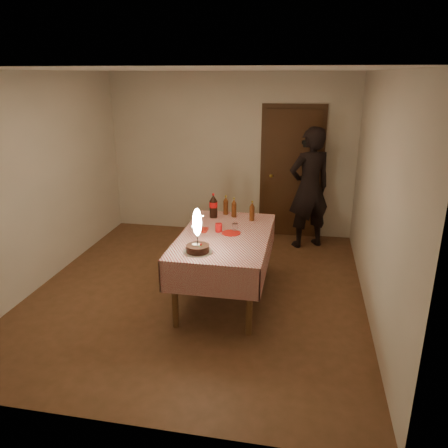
{
  "coord_description": "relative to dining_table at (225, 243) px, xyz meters",
  "views": [
    {
      "loc": [
        1.22,
        -4.73,
        2.56
      ],
      "look_at": [
        0.35,
        -0.16,
        0.95
      ],
      "focal_mm": 35.0,
      "sensor_mm": 36.0,
      "label": 1
    }
  ],
  "objects": [
    {
      "name": "photographer",
      "position": [
        0.94,
        1.89,
        0.22
      ],
      "size": [
        0.8,
        0.72,
        1.84
      ],
      "color": "black",
      "rests_on": "ground"
    },
    {
      "name": "cola_bottle",
      "position": [
        -0.26,
        0.59,
        0.26
      ],
      "size": [
        0.1,
        0.1,
        0.32
      ],
      "color": "black",
      "rests_on": "dining_table"
    },
    {
      "name": "amber_bottle_right",
      "position": [
        0.24,
        0.56,
        0.23
      ],
      "size": [
        0.06,
        0.06,
        0.25
      ],
      "color": "#51250D",
      "rests_on": "dining_table"
    },
    {
      "name": "amber_bottle_left",
      "position": [
        -0.13,
        0.75,
        0.23
      ],
      "size": [
        0.06,
        0.06,
        0.25
      ],
      "color": "#51250D",
      "rests_on": "dining_table"
    },
    {
      "name": "dining_table",
      "position": [
        0.0,
        0.0,
        0.0
      ],
      "size": [
        1.02,
        1.72,
        0.81
      ],
      "color": "brown",
      "rests_on": "ground"
    },
    {
      "name": "clear_cup",
      "position": [
        0.1,
        0.14,
        0.15
      ],
      "size": [
        0.07,
        0.07,
        0.09
      ],
      "primitive_type": "cylinder",
      "color": "white",
      "rests_on": "dining_table"
    },
    {
      "name": "napkin_stack",
      "position": [
        -0.3,
        0.07,
        0.12
      ],
      "size": [
        0.15,
        0.15,
        0.02
      ],
      "primitive_type": "cube",
      "color": "red",
      "rests_on": "dining_table"
    },
    {
      "name": "room_shell",
      "position": [
        -0.32,
        0.18,
        0.95
      ],
      "size": [
        4.04,
        4.54,
        2.62
      ],
      "color": "beige",
      "rests_on": "ground"
    },
    {
      "name": "amber_bottle_mid",
      "position": [
        -0.01,
        0.66,
        0.23
      ],
      "size": [
        0.06,
        0.06,
        0.25
      ],
      "color": "#51250D",
      "rests_on": "dining_table"
    },
    {
      "name": "ground",
      "position": [
        -0.35,
        0.11,
        -0.7
      ],
      "size": [
        4.0,
        4.5,
        0.01
      ],
      "primitive_type": "cube",
      "color": "brown",
      "rests_on": "ground"
    },
    {
      "name": "birthday_cake",
      "position": [
        -0.18,
        -0.57,
        0.24
      ],
      "size": [
        0.3,
        0.3,
        0.47
      ],
      "color": "white",
      "rests_on": "dining_table"
    },
    {
      "name": "red_plate",
      "position": [
        0.07,
        0.05,
        0.11
      ],
      "size": [
        0.22,
        0.22,
        0.01
      ],
      "primitive_type": "cylinder",
      "color": "red",
      "rests_on": "dining_table"
    },
    {
      "name": "red_cup",
      "position": [
        -0.09,
        0.07,
        0.16
      ],
      "size": [
        0.08,
        0.08,
        0.1
      ],
      "primitive_type": "cylinder",
      "color": "#B60C0D",
      "rests_on": "dining_table"
    }
  ]
}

